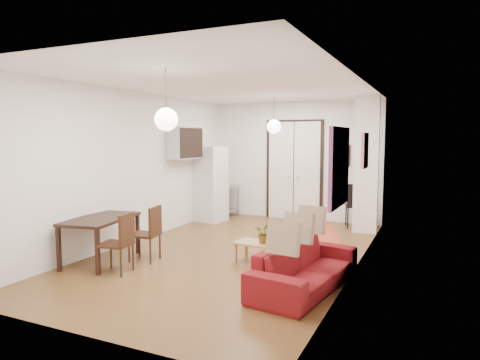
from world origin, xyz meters
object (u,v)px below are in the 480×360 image
at_px(dining_table, 101,222).
at_px(black_side_chair, 357,201).
at_px(coffee_table, 259,245).
at_px(kitchen_counter, 220,198).
at_px(dining_chair_near, 148,228).
at_px(dining_chair_far, 119,237).
at_px(sofa, 305,267).
at_px(fridge, 211,184).

distance_m(dining_table, black_side_chair, 5.65).
xyz_separation_m(coffee_table, kitchen_counter, (-2.40, 3.28, 0.20)).
height_order(dining_chair_near, dining_chair_far, same).
height_order(dining_chair_far, black_side_chair, black_side_chair).
relative_size(sofa, dining_table, 1.40).
distance_m(fridge, dining_table, 3.78).
relative_size(sofa, fridge, 1.11).
xyz_separation_m(fridge, black_side_chair, (3.33, 0.81, -0.31)).
height_order(sofa, dining_chair_far, dining_chair_far).
distance_m(kitchen_counter, dining_table, 4.28).
bearing_deg(dining_chair_near, fridge, -179.52).
xyz_separation_m(sofa, dining_table, (-3.36, -0.19, 0.36)).
distance_m(dining_chair_far, black_side_chair, 5.54).
height_order(dining_table, dining_chair_near, dining_chair_near).
relative_size(fridge, dining_table, 1.26).
relative_size(kitchen_counter, fridge, 0.61).
bearing_deg(sofa, dining_chair_near, 92.92).
bearing_deg(fridge, dining_chair_near, -71.20).
height_order(sofa, kitchen_counter, kitchen_counter).
bearing_deg(black_side_chair, coffee_table, 58.71).
xyz_separation_m(kitchen_counter, fridge, (0.00, -0.51, 0.40)).
height_order(dining_table, dining_chair_far, dining_chair_far).
xyz_separation_m(coffee_table, black_side_chair, (0.94, 3.59, 0.29)).
bearing_deg(dining_chair_near, black_side_chair, 136.57).
distance_m(sofa, black_side_chair, 4.40).
xyz_separation_m(fridge, dining_table, (0.03, -3.77, -0.25)).
bearing_deg(dining_chair_near, kitchen_counter, 179.07).
bearing_deg(kitchen_counter, black_side_chair, 13.17).
bearing_deg(kitchen_counter, dining_chair_far, -74.04).
xyz_separation_m(fridge, dining_chair_near, (0.63, -3.33, -0.38)).
bearing_deg(sofa, kitchen_counter, 47.75).
relative_size(fridge, black_side_chair, 1.80).
relative_size(dining_table, black_side_chair, 1.43).
relative_size(sofa, dining_chair_far, 2.21).
bearing_deg(coffee_table, dining_table, -157.18).
bearing_deg(fridge, kitchen_counter, 98.00).
xyz_separation_m(dining_table, dining_chair_near, (0.60, 0.44, -0.13)).
distance_m(coffee_table, fridge, 3.72).
distance_m(sofa, dining_chair_near, 2.78).
distance_m(fridge, dining_chair_near, 3.41).
distance_m(sofa, dining_table, 3.39).
xyz_separation_m(dining_chair_near, black_side_chair, (2.70, 4.14, 0.07)).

